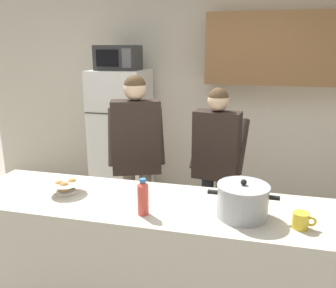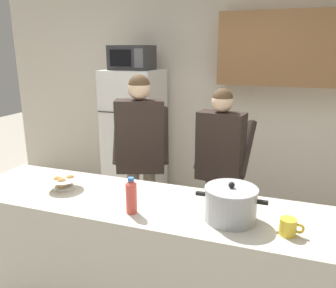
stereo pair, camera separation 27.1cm
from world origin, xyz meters
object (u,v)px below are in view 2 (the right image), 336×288
at_px(person_by_sink, 220,157).
at_px(cooking_pot, 231,204).
at_px(bottle_near_edge, 131,196).
at_px(bread_bowl, 64,182).
at_px(coffee_mug, 289,227).
at_px(refrigerator, 135,137).
at_px(person_near_pot, 141,145).
at_px(microwave, 132,58).

distance_m(person_by_sink, cooking_pot, 1.05).
height_order(cooking_pot, bottle_near_edge, cooking_pot).
height_order(cooking_pot, bread_bowl, cooking_pot).
xyz_separation_m(coffee_mug, bread_bowl, (-1.54, 0.13, 0.00)).
bearing_deg(refrigerator, person_near_pot, -62.37).
bearing_deg(coffee_mug, cooking_pot, 168.43).
relative_size(person_by_sink, cooking_pot, 3.76).
bearing_deg(person_near_pot, microwave, 118.12).
bearing_deg(cooking_pot, person_by_sink, 104.23).
distance_m(microwave, bread_bowl, 2.03).
xyz_separation_m(refrigerator, cooking_pot, (1.51, -1.92, 0.19)).
relative_size(refrigerator, coffee_mug, 12.71).
bearing_deg(coffee_mug, microwave, 133.18).
height_order(refrigerator, cooking_pot, refrigerator).
bearing_deg(refrigerator, microwave, -89.93).
distance_m(person_near_pot, person_by_sink, 0.72).
bearing_deg(coffee_mug, refrigerator, 132.87).
bearing_deg(coffee_mug, person_near_pot, 144.22).
xyz_separation_m(person_near_pot, bread_bowl, (-0.25, -0.79, -0.09)).
xyz_separation_m(microwave, coffee_mug, (1.84, -1.96, -0.84)).
bearing_deg(microwave, coffee_mug, -46.82).
relative_size(microwave, cooking_pot, 1.14).
height_order(coffee_mug, bread_bowl, bread_bowl).
xyz_separation_m(coffee_mug, bottle_near_edge, (-0.92, -0.05, 0.06)).
xyz_separation_m(person_near_pot, bottle_near_edge, (0.37, -0.97, -0.03)).
relative_size(cooking_pot, bread_bowl, 1.72).
xyz_separation_m(person_by_sink, coffee_mug, (0.59, -1.09, -0.01)).
distance_m(coffee_mug, bread_bowl, 1.55).
distance_m(person_by_sink, bottle_near_edge, 1.18).
relative_size(person_near_pot, coffee_mug, 12.92).
distance_m(coffee_mug, bottle_near_edge, 0.92).
bearing_deg(refrigerator, person_by_sink, -35.51).
bearing_deg(bottle_near_edge, microwave, 114.71).
xyz_separation_m(refrigerator, person_by_sink, (1.25, -0.89, 0.15)).
height_order(microwave, person_by_sink, microwave).
relative_size(cooking_pot, bottle_near_edge, 1.82).
relative_size(person_by_sink, coffee_mug, 12.10).
height_order(refrigerator, microwave, microwave).
height_order(person_by_sink, bread_bowl, person_by_sink).
bearing_deg(bread_bowl, person_by_sink, 45.00).
distance_m(microwave, cooking_pot, 2.55).
bearing_deg(bread_bowl, person_near_pot, 72.33).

